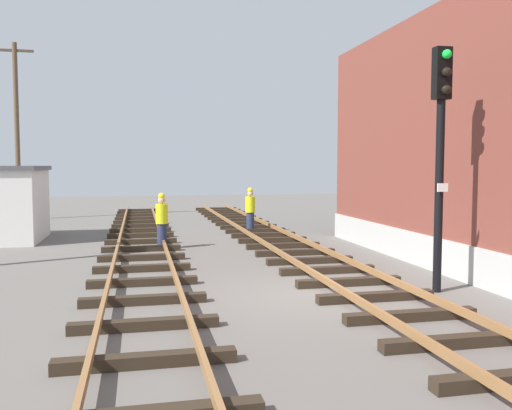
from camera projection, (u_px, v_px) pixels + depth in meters
The scene contains 8 objects.
ground_plane at pixel (320, 295), 11.57m from camera, with size 80.00×80.00×0.00m, color #605B56.
track_near_building at pixel (361, 287), 11.77m from camera, with size 2.50×46.39×0.32m.
track_centre at pixel (143, 298), 10.79m from camera, with size 2.50×46.39×0.32m.
signal_mast at pixel (441, 140), 11.63m from camera, with size 0.36×0.40×5.27m.
control_hut at pixel (1, 203), 19.83m from camera, with size 3.00×3.80×2.76m.
utility_pole_far at pixel (17, 128), 27.41m from camera, with size 1.80×0.24×8.92m.
track_worker_foreground at pixel (250, 210), 22.30m from camera, with size 0.40×0.40×1.87m.
track_worker_distant at pixel (162, 221), 17.94m from camera, with size 0.40×0.40×1.87m.
Camera 1 is at (-3.75, -10.86, 2.76)m, focal length 38.08 mm.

